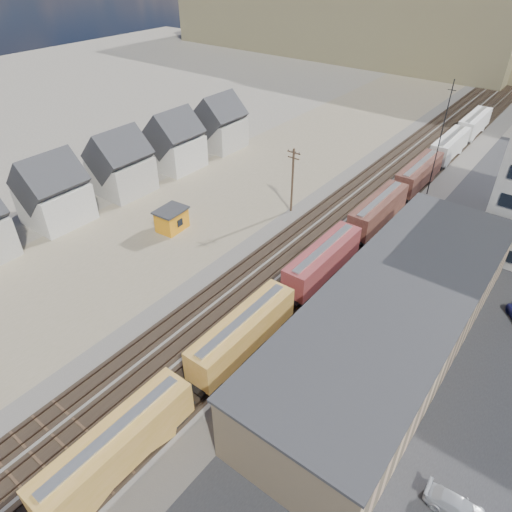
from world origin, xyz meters
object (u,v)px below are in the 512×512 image
Objects in this scene: freight_train at (353,233)px; parked_car_red at (299,476)px; utility_pole_north at (292,179)px; parked_car_silver at (457,507)px; maintenance_shed at (172,219)px.

freight_train reaches higher than parked_car_red.
parked_car_silver is at bearing -40.88° from utility_pole_north.
maintenance_shed is (-22.78, -10.53, -1.14)m from freight_train.
parked_car_silver is (44.73, -14.98, -0.99)m from maintenance_shed.
parked_car_red reaches higher than parked_car_silver.
utility_pole_north reaches higher than maintenance_shed.
maintenance_shed is at bearing -125.56° from utility_pole_north.
freight_train is at bearing 24.80° from maintenance_shed.
maintenance_shed is 39.82m from parked_car_red.
utility_pole_north is at bearing 46.15° from parked_car_silver.
freight_train reaches higher than maintenance_shed.
parked_car_red is at bearing -30.14° from maintenance_shed.
freight_train is 11.97× the size of utility_pole_north.
maintenance_shed reaches higher than parked_car_red.
maintenance_shed is at bearing -155.20° from freight_train.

